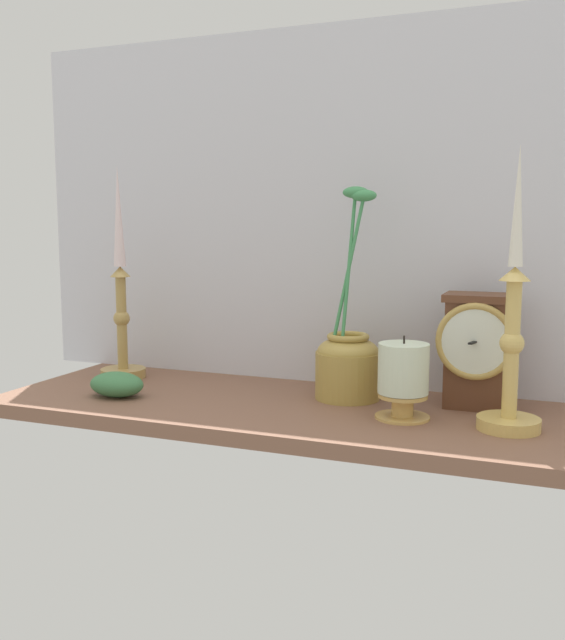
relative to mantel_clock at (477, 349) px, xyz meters
The scene contains 8 objects.
ground_plane 32.11cm from the mantel_clock, 162.99° to the right, with size 100.00×36.00×2.40cm, color brown.
back_wall 38.06cm from the mantel_clock, 161.51° to the left, with size 120.00×2.00×65.00cm, color silver.
mantel_clock is the anchor object (origin of this frame).
candlestick_tall_left 66.59cm from the mantel_clock, behind, with size 8.64×8.64×40.67cm.
candlestick_tall_center 12.94cm from the mantel_clock, 61.91° to the right, with size 9.12×9.12×40.62cm.
brass_vase_jar 21.32cm from the mantel_clock, behind, with size 11.09×11.09×35.92cm.
pillar_candle_front 14.82cm from the mantel_clock, 131.87° to the right, with size 8.42×8.42×12.85cm.
ivy_sprig 60.98cm from the mantel_clock, 165.50° to the right, with size 9.88×6.92×4.32cm.
Camera 1 is at (41.01, -107.44, 29.57)cm, focal length 39.86 mm.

